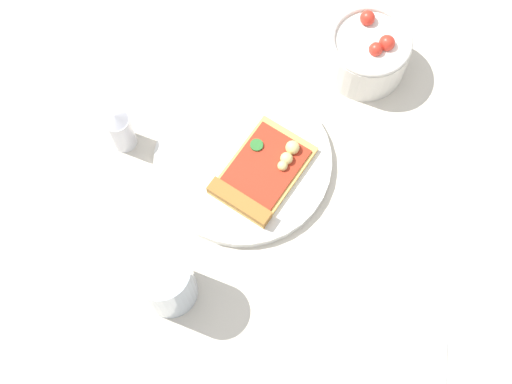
{
  "coord_description": "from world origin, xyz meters",
  "views": [
    {
      "loc": [
        0.33,
        0.13,
        0.83
      ],
      "look_at": [
        0.06,
        -0.01,
        0.03
      ],
      "focal_mm": 47.6,
      "sensor_mm": 36.0,
      "label": 1
    }
  ],
  "objects_px": {
    "plate": "(243,161)",
    "salad_bowl": "(368,53)",
    "pizza_slice_main": "(261,175)",
    "paper_napkin": "(381,371)",
    "soda_glass": "(166,282)",
    "pepper_shaker": "(120,129)"
  },
  "relations": [
    {
      "from": "paper_napkin",
      "to": "salad_bowl",
      "type": "bearing_deg",
      "value": -152.83
    },
    {
      "from": "plate",
      "to": "pizza_slice_main",
      "type": "relative_size",
      "value": 1.68
    },
    {
      "from": "plate",
      "to": "pizza_slice_main",
      "type": "bearing_deg",
      "value": 69.9
    },
    {
      "from": "salad_bowl",
      "to": "soda_glass",
      "type": "relative_size",
      "value": 1.09
    },
    {
      "from": "pizza_slice_main",
      "to": "soda_glass",
      "type": "relative_size",
      "value": 1.36
    },
    {
      "from": "plate",
      "to": "salad_bowl",
      "type": "xyz_separation_m",
      "value": [
        -0.21,
        0.08,
        0.03
      ]
    },
    {
      "from": "salad_bowl",
      "to": "paper_napkin",
      "type": "distance_m",
      "value": 0.42
    },
    {
      "from": "pizza_slice_main",
      "to": "pepper_shaker",
      "type": "height_order",
      "value": "pepper_shaker"
    },
    {
      "from": "pizza_slice_main",
      "to": "paper_napkin",
      "type": "relative_size",
      "value": 0.9
    },
    {
      "from": "pizza_slice_main",
      "to": "pepper_shaker",
      "type": "distance_m",
      "value": 0.19
    },
    {
      "from": "salad_bowl",
      "to": "plate",
      "type": "bearing_deg",
      "value": -21.23
    },
    {
      "from": "plate",
      "to": "soda_glass",
      "type": "distance_m",
      "value": 0.2
    },
    {
      "from": "plate",
      "to": "soda_glass",
      "type": "xyz_separation_m",
      "value": [
        0.19,
        0.0,
        0.04
      ]
    },
    {
      "from": "plate",
      "to": "paper_napkin",
      "type": "relative_size",
      "value": 1.52
    },
    {
      "from": "paper_napkin",
      "to": "pepper_shaker",
      "type": "distance_m",
      "value": 0.45
    },
    {
      "from": "pizza_slice_main",
      "to": "paper_napkin",
      "type": "distance_m",
      "value": 0.28
    },
    {
      "from": "pizza_slice_main",
      "to": "salad_bowl",
      "type": "xyz_separation_m",
      "value": [
        -0.22,
        0.05,
        0.02
      ]
    },
    {
      "from": "soda_glass",
      "to": "paper_napkin",
      "type": "bearing_deg",
      "value": 96.72
    },
    {
      "from": "pizza_slice_main",
      "to": "pepper_shaker",
      "type": "xyz_separation_m",
      "value": [
        0.03,
        -0.19,
        0.02
      ]
    },
    {
      "from": "soda_glass",
      "to": "paper_napkin",
      "type": "height_order",
      "value": "soda_glass"
    },
    {
      "from": "salad_bowl",
      "to": "paper_napkin",
      "type": "xyz_separation_m",
      "value": [
        0.37,
        0.19,
        -0.03
      ]
    },
    {
      "from": "plate",
      "to": "soda_glass",
      "type": "height_order",
      "value": "soda_glass"
    }
  ]
}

